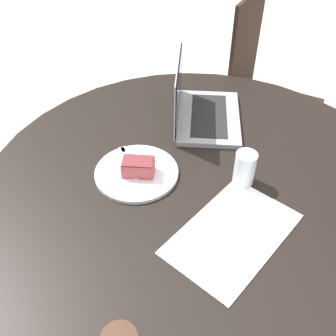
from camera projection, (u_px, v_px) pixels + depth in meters
ground_plane at (191, 304)px, 1.73m from camera, size 12.00×12.00×0.00m
dining_table at (198, 207)px, 1.31m from camera, size 1.37×1.37×0.76m
chair at (262, 97)px, 2.04m from camera, size 0.59×0.59×1.02m
paper_document at (232, 234)px, 1.07m from camera, size 0.43×0.37×0.00m
plate at (137, 173)px, 1.24m from camera, size 0.26×0.26×0.01m
cake_slice at (138, 167)px, 1.22m from camera, size 0.12×0.10×0.05m
fork at (128, 160)px, 1.28m from camera, size 0.03×0.17×0.00m
water_glass at (245, 168)px, 1.19m from camera, size 0.07×0.07×0.11m
laptop at (201, 110)px, 1.44m from camera, size 0.37×0.41×0.23m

